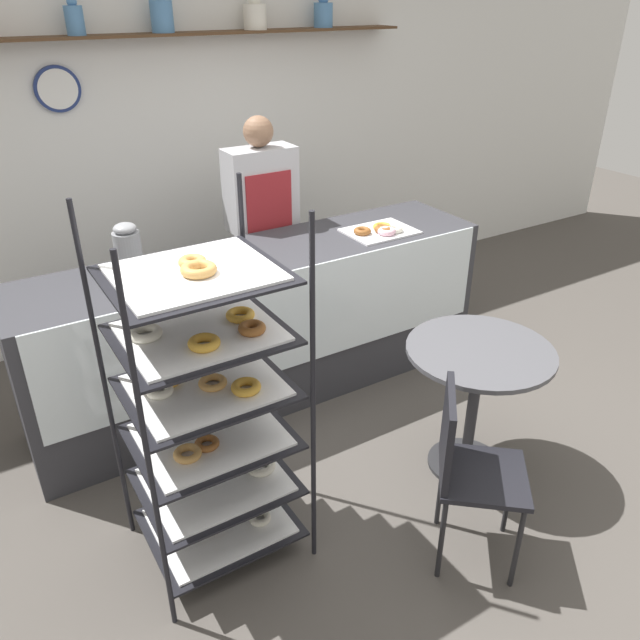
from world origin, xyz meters
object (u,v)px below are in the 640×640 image
object	(u,v)px
cafe_table	(477,379)
donut_tray_counter	(381,230)
pastry_rack	(208,411)
cafe_chair	(466,460)
coffee_carafe	(129,254)
person_worker	(263,232)

from	to	relation	value
cafe_table	donut_tray_counter	bearing A→B (deg)	79.66
pastry_rack	cafe_chair	world-z (taller)	pastry_rack
cafe_chair	donut_tray_counter	bearing A→B (deg)	17.09
pastry_rack	coffee_carafe	world-z (taller)	pastry_rack
cafe_table	cafe_chair	size ratio (longest dim) A/B	0.85
pastry_rack	cafe_table	xyz separation A→B (m)	(1.39, -0.21, -0.20)
cafe_chair	donut_tray_counter	distance (m)	1.77
person_worker	coffee_carafe	size ratio (longest dim) A/B	5.14
person_worker	cafe_table	distance (m)	1.80
cafe_table	donut_tray_counter	size ratio (longest dim) A/B	1.72
coffee_carafe	person_worker	bearing A→B (deg)	25.43
cafe_table	donut_tray_counter	xyz separation A→B (m)	(0.21, 1.15, 0.43)
cafe_table	person_worker	bearing A→B (deg)	101.21
pastry_rack	coffee_carafe	xyz separation A→B (m)	(0.02, 1.03, 0.37)
cafe_chair	coffee_carafe	size ratio (longest dim) A/B	2.72
person_worker	donut_tray_counter	bearing A→B (deg)	-46.88
cafe_chair	coffee_carafe	world-z (taller)	coffee_carafe
coffee_carafe	donut_tray_counter	distance (m)	1.59
pastry_rack	coffee_carafe	size ratio (longest dim) A/B	5.17
cafe_chair	pastry_rack	bearing A→B (deg)	96.04
person_worker	pastry_rack	bearing A→B (deg)	-124.50
coffee_carafe	donut_tray_counter	world-z (taller)	coffee_carafe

